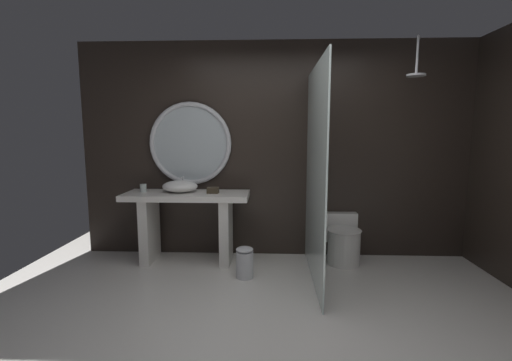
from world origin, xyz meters
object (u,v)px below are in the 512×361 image
tissue_box (213,190)px  round_wall_mirror (190,144)px  rain_shower_head (416,70)px  tumbler_cup (143,188)px  vessel_sink (180,186)px  waste_bin (245,262)px  toilet (343,241)px

tissue_box → round_wall_mirror: size_ratio=0.13×
tissue_box → rain_shower_head: bearing=-5.5°
tumbler_cup → vessel_sink: bearing=-0.7°
tumbler_cup → round_wall_mirror: (0.53, 0.21, 0.52)m
vessel_sink → waste_bin: bearing=-31.8°
vessel_sink → toilet: (1.92, 0.01, -0.64)m
round_wall_mirror → rain_shower_head: 2.62m
vessel_sink → tumbler_cup: bearing=179.3°
round_wall_mirror → tumbler_cup: bearing=-158.6°
tumbler_cup → round_wall_mirror: bearing=21.4°
vessel_sink → toilet: vessel_sink is taller
tissue_box → toilet: (1.52, 0.06, -0.61)m
tumbler_cup → toilet: size_ratio=0.17×
tumbler_cup → waste_bin: tumbler_cup is taller
round_wall_mirror → rain_shower_head: size_ratio=2.48×
vessel_sink → rain_shower_head: rain_shower_head is taller
vessel_sink → tissue_box: 0.40m
tumbler_cup → rain_shower_head: bearing=-5.0°
waste_bin → round_wall_mirror: bearing=135.1°
vessel_sink → round_wall_mirror: bearing=68.1°
tissue_box → toilet: tissue_box is taller
tumbler_cup → waste_bin: bearing=-22.0°
tumbler_cup → round_wall_mirror: 0.77m
tumbler_cup → tissue_box: tumbler_cup is taller
tumbler_cup → toilet: (2.36, 0.01, -0.62)m
toilet → rain_shower_head: bearing=-23.0°
vessel_sink → round_wall_mirror: 0.54m
rain_shower_head → waste_bin: bearing=-172.3°
round_wall_mirror → rain_shower_head: (2.46, -0.47, 0.76)m
tumbler_cup → round_wall_mirror: size_ratio=0.09×
toilet → waste_bin: size_ratio=1.66×
rain_shower_head → toilet: 2.02m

